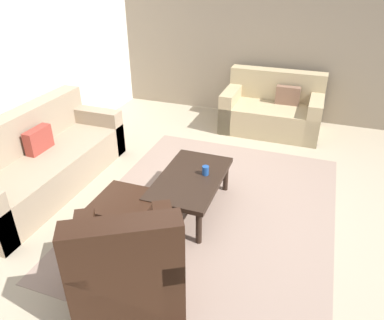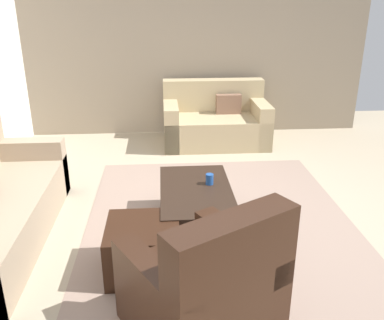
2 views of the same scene
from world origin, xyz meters
name	(u,v)px [view 1 (image 1 of 2)]	position (x,y,z in m)	size (l,w,h in m)	color
ground_plane	(213,209)	(0.00, 0.00, 0.00)	(8.00, 8.00, 0.00)	tan
stone_feature_panel	(270,31)	(3.00, 0.00, 1.40)	(0.12, 5.20, 2.80)	gray
area_rug	(213,209)	(0.00, 0.00, 0.00)	(3.16, 2.53, 0.01)	gray
couch_main	(37,163)	(-0.23, 2.11, 0.30)	(2.27, 0.87, 0.88)	gray
couch_loveseat	(273,110)	(2.44, -0.24, 0.30)	(0.91, 1.49, 0.88)	tan
armchair_leather	(128,271)	(-1.37, 0.28, 0.31)	(1.09, 1.09, 0.95)	black
ottoman	(126,217)	(-0.66, 0.70, 0.20)	(0.56, 0.56, 0.40)	black
coffee_table	(191,181)	(-0.06, 0.24, 0.36)	(1.10, 0.64, 0.41)	black
cup	(205,170)	(0.03, 0.11, 0.46)	(0.07, 0.07, 0.10)	#1E478C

